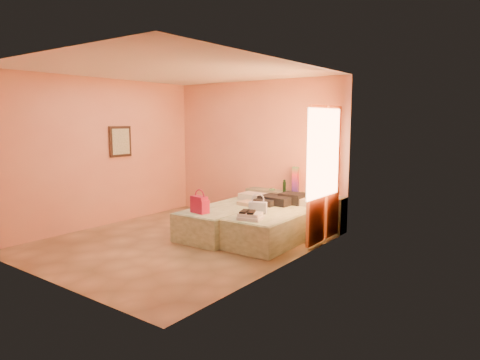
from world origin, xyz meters
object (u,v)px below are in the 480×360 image
object	(u,v)px
headboard_ledge	(293,209)
blue_handbag	(258,208)
flower_vase	(326,190)
water_bottle	(284,186)
towel_stack	(251,216)
bed_right	(276,226)
bed_left	(229,220)
green_book	(306,194)
magenta_handbag	(200,204)

from	to	relation	value
headboard_ledge	blue_handbag	xyz separation A→B (m)	(0.10, -1.35, 0.27)
flower_vase	water_bottle	bearing A→B (deg)	178.38
towel_stack	blue_handbag	bearing A→B (deg)	110.40
bed_right	water_bottle	distance (m)	1.21
bed_left	green_book	bearing A→B (deg)	48.76
bed_left	water_bottle	bearing A→B (deg)	66.83
magenta_handbag	towel_stack	size ratio (longest dim) A/B	0.86
bed_left	magenta_handbag	xyz separation A→B (m)	(-0.06, -0.71, 0.39)
water_bottle	magenta_handbag	xyz separation A→B (m)	(-0.51, -1.86, -0.12)
headboard_ledge	bed_right	world-z (taller)	headboard_ledge
headboard_ledge	blue_handbag	bearing A→B (deg)	-85.95
towel_stack	water_bottle	bearing A→B (deg)	104.13
headboard_ledge	bed_right	distance (m)	1.09
bed_right	water_bottle	bearing A→B (deg)	112.40
bed_left	towel_stack	bearing A→B (deg)	-35.63
bed_left	flower_vase	world-z (taller)	flower_vase
headboard_ledge	green_book	distance (m)	0.46
water_bottle	headboard_ledge	bearing A→B (deg)	13.56
blue_handbag	green_book	bearing A→B (deg)	59.24
headboard_ledge	magenta_handbag	distance (m)	2.05
flower_vase	towel_stack	xyz separation A→B (m)	(-0.43, -1.72, -0.22)
bed_left	water_bottle	world-z (taller)	water_bottle
headboard_ledge	magenta_handbag	size ratio (longest dim) A/B	6.84
flower_vase	blue_handbag	world-z (taller)	flower_vase
headboard_ledge	blue_handbag	distance (m)	1.38
bed_left	blue_handbag	xyz separation A→B (m)	(0.73, -0.17, 0.34)
bed_left	green_book	distance (m)	1.52
water_bottle	towel_stack	distance (m)	1.81
bed_right	blue_handbag	xyz separation A→B (m)	(-0.17, -0.30, 0.34)
magenta_handbag	blue_handbag	distance (m)	0.96
flower_vase	bed_right	bearing A→B (deg)	-113.31
green_book	magenta_handbag	size ratio (longest dim) A/B	0.67
green_book	flower_vase	distance (m)	0.40
bed_left	towel_stack	xyz separation A→B (m)	(0.89, -0.60, 0.30)
green_book	headboard_ledge	bearing A→B (deg)	149.39
green_book	blue_handbag	size ratio (longest dim) A/B	0.70
water_bottle	towel_stack	xyz separation A→B (m)	(0.44, -1.75, -0.21)
bed_left	blue_handbag	size ratio (longest dim) A/B	6.90
bed_right	blue_handbag	world-z (taller)	blue_handbag
bed_right	green_book	world-z (taller)	green_book
headboard_ledge	bed_right	bearing A→B (deg)	-75.79
bed_left	headboard_ledge	bearing A→B (deg)	60.34
flower_vase	towel_stack	bearing A→B (deg)	-104.02
blue_handbag	towel_stack	world-z (taller)	blue_handbag
headboard_ledge	bed_right	xyz separation A→B (m)	(0.27, -1.05, -0.08)
flower_vase	magenta_handbag	bearing A→B (deg)	-126.98
bed_left	green_book	size ratio (longest dim) A/B	9.89
towel_stack	magenta_handbag	bearing A→B (deg)	-173.47
flower_vase	bed_left	bearing A→B (deg)	-139.79
green_book	flower_vase	bearing A→B (deg)	-19.35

